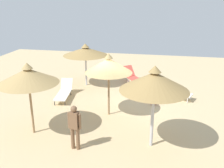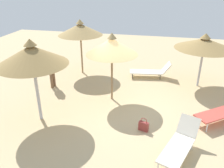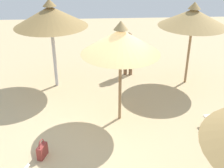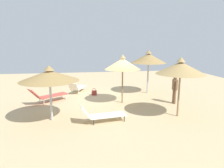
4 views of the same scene
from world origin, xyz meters
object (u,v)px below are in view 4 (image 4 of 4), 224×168
at_px(parasol_umbrella_far_right, 149,58).
at_px(lounge_chair_back, 77,87).
at_px(parasol_umbrella_center, 123,64).
at_px(lounge_chair_far_left, 48,95).
at_px(lounge_chair_edge, 102,114).
at_px(parasol_umbrella_near_right, 49,76).
at_px(person_standing_front, 175,88).
at_px(parasol_umbrella_near_left, 181,68).
at_px(handbag, 94,93).

height_order(parasol_umbrella_far_right, lounge_chair_back, parasol_umbrella_far_right).
xyz_separation_m(parasol_umbrella_center, lounge_chair_far_left, (-0.69, -4.19, -1.80)).
xyz_separation_m(parasol_umbrella_far_right, lounge_chair_edge, (4.62, -3.59, -2.03)).
relative_size(parasol_umbrella_near_right, person_standing_front, 1.57).
bearing_deg(lounge_chair_back, lounge_chair_edge, 11.90).
xyz_separation_m(lounge_chair_edge, lounge_chair_far_left, (-3.34, -2.76, 0.10)).
relative_size(parasol_umbrella_near_left, lounge_chair_edge, 1.34).
distance_m(parasol_umbrella_center, parasol_umbrella_near_right, 4.19).
relative_size(parasol_umbrella_center, person_standing_front, 1.72).
relative_size(parasol_umbrella_center, lounge_chair_back, 1.41).
bearing_deg(parasol_umbrella_near_right, lounge_chair_far_left, -168.35).
relative_size(parasol_umbrella_near_left, parasol_umbrella_near_right, 1.10).
height_order(parasol_umbrella_near_right, person_standing_front, parasol_umbrella_near_right).
bearing_deg(handbag, parasol_umbrella_near_right, -28.04).
height_order(parasol_umbrella_near_right, lounge_chair_back, parasol_umbrella_near_right).
bearing_deg(lounge_chair_far_left, person_standing_front, 80.08).
relative_size(parasol_umbrella_near_right, lounge_chair_back, 1.29).
distance_m(lounge_chair_back, lounge_chair_far_left, 2.64).
bearing_deg(person_standing_front, parasol_umbrella_far_right, -163.95).
xyz_separation_m(parasol_umbrella_center, lounge_chair_edge, (2.65, -1.44, -1.90)).
relative_size(parasol_umbrella_far_right, lounge_chair_edge, 1.41).
relative_size(parasol_umbrella_far_right, person_standing_front, 1.81).
xyz_separation_m(lounge_chair_back, handbag, (0.88, 1.10, -0.20)).
distance_m(parasol_umbrella_near_right, person_standing_front, 6.77).
bearing_deg(parasol_umbrella_far_right, parasol_umbrella_near_right, -54.71).
height_order(parasol_umbrella_center, parasol_umbrella_near_right, parasol_umbrella_center).
relative_size(lounge_chair_back, lounge_chair_far_left, 0.91).
distance_m(parasol_umbrella_near_left, parasol_umbrella_far_right, 4.46).
xyz_separation_m(parasol_umbrella_near_left, person_standing_front, (-1.94, 0.75, -1.37)).
bearing_deg(handbag, person_standing_front, 60.72).
bearing_deg(person_standing_front, parasol_umbrella_center, -100.79).
bearing_deg(parasol_umbrella_near_left, parasol_umbrella_center, -139.37).
relative_size(parasol_umbrella_center, parasol_umbrella_near_left, 1.00).
relative_size(lounge_chair_back, lounge_chair_edge, 0.95).
xyz_separation_m(parasol_umbrella_far_right, lounge_chair_far_left, (1.29, -6.35, -1.93)).
distance_m(parasol_umbrella_near_right, handbag, 4.90).
distance_m(parasol_umbrella_near_right, parasol_umbrella_far_right, 7.08).
bearing_deg(handbag, parasol_umbrella_far_right, 91.21).
distance_m(lounge_chair_far_left, person_standing_front, 7.20).
xyz_separation_m(parasol_umbrella_far_right, person_standing_front, (2.52, 0.73, -1.46)).
bearing_deg(parasol_umbrella_near_left, parasol_umbrella_near_right, -93.75).
height_order(parasol_umbrella_center, parasol_umbrella_near_left, parasol_umbrella_near_left).
distance_m(parasol_umbrella_center, lounge_chair_edge, 3.56).
height_order(parasol_umbrella_center, parasol_umbrella_far_right, parasol_umbrella_far_right).
xyz_separation_m(parasol_umbrella_far_right, lounge_chair_back, (-0.80, -4.73, -1.99)).
bearing_deg(parasol_umbrella_near_right, parasol_umbrella_center, 120.28).
bearing_deg(person_standing_front, lounge_chair_back, -121.33).
bearing_deg(handbag, lounge_chair_far_left, -65.98).
height_order(parasol_umbrella_near_right, handbag, parasol_umbrella_near_right).
bearing_deg(person_standing_front, lounge_chair_far_left, -99.92).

